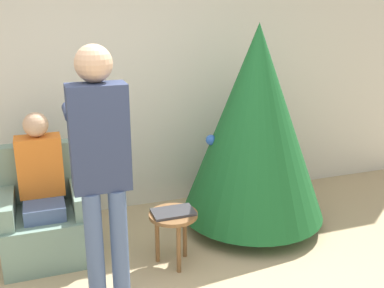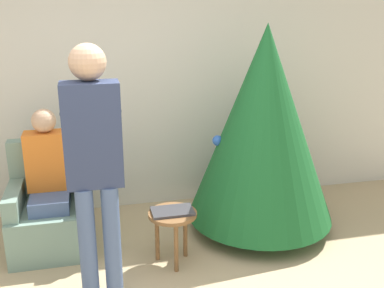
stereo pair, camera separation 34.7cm
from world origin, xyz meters
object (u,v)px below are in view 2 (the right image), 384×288
(christmas_tree, at_px, (263,125))
(person_seated, at_px, (48,175))
(armchair, at_px, (52,212))
(person_standing, at_px, (94,155))
(side_stool, at_px, (173,221))

(christmas_tree, bearing_deg, person_seated, 177.28)
(person_seated, bearing_deg, christmas_tree, -2.72)
(christmas_tree, xyz_separation_m, armchair, (-1.88, 0.12, -0.70))
(christmas_tree, xyz_separation_m, person_seated, (-1.88, 0.09, -0.35))
(armchair, distance_m, person_standing, 1.22)
(armchair, bearing_deg, person_standing, -65.96)
(christmas_tree, height_order, person_seated, christmas_tree)
(armchair, xyz_separation_m, side_stool, (0.97, -0.53, 0.06))
(christmas_tree, xyz_separation_m, side_stool, (-0.91, -0.42, -0.63))
(person_standing, bearing_deg, person_seated, 114.71)
(christmas_tree, bearing_deg, armchair, 176.48)
(armchair, bearing_deg, person_seated, -90.00)
(side_stool, bearing_deg, person_standing, -150.81)
(person_standing, bearing_deg, armchair, 114.04)
(person_seated, height_order, side_stool, person_seated)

